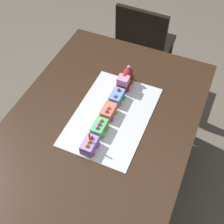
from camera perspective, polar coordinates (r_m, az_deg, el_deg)
name	(u,v)px	position (r m, az deg, el deg)	size (l,w,h in m)	color
ground_plane	(104,181)	(2.26, -1.64, -13.19)	(8.00, 8.00, 0.00)	#6B6054
dining_table	(101,132)	(1.71, -2.11, -3.95)	(1.40, 1.00, 0.74)	#382316
chair	(144,46)	(2.52, 6.14, 12.60)	(0.41, 0.41, 0.86)	black
cake_board	(112,116)	(1.64, 0.00, -0.70)	(0.60, 0.40, 0.00)	silver
cake_locomotive	(125,80)	(1.76, 2.56, 6.23)	(0.14, 0.08, 0.12)	maroon
cake_car_caboose_sky_blue	(117,97)	(1.69, 0.92, 2.96)	(0.10, 0.08, 0.07)	#669EEA
cake_car_hopper_coral	(108,112)	(1.62, -0.70, 0.09)	(0.10, 0.08, 0.07)	#F27260
cake_car_gondola_mint_green	(99,127)	(1.55, -2.45, -2.99)	(0.10, 0.08, 0.07)	#59CC7A
cake_car_flatbed_lavender	(89,145)	(1.50, -4.36, -6.35)	(0.10, 0.08, 0.07)	#AD84E0
birthday_candle	(89,136)	(1.44, -4.39, -4.59)	(0.01, 0.01, 0.06)	#F24C59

